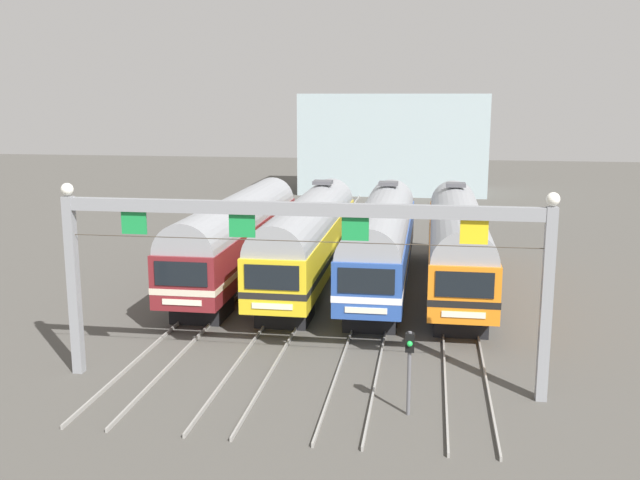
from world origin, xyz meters
TOP-DOWN VIEW (x-y plane):
  - ground_plane at (0.00, 0.00)m, footprint 160.00×160.00m
  - track_bed at (0.00, 17.00)m, footprint 13.08×70.00m
  - commuter_train_maroon at (-5.79, -0.01)m, footprint 2.88×18.06m
  - commuter_train_yellow at (-1.93, -0.00)m, footprint 2.88×18.06m
  - commuter_train_blue at (1.93, -0.00)m, footprint 2.88×18.06m
  - commuter_train_orange at (5.79, -0.00)m, footprint 2.88×18.06m
  - catenary_gantry at (0.00, -13.50)m, footprint 16.82×0.44m
  - yard_signal_mast at (3.86, -15.34)m, footprint 0.28×0.35m
  - maintenance_building at (0.43, 40.06)m, footprint 18.91×10.00m

SIDE VIEW (x-z plane):
  - ground_plane at x=0.00m, z-range 0.00..0.00m
  - track_bed at x=0.00m, z-range 0.00..0.15m
  - yard_signal_mast at x=3.86m, z-range 0.55..3.31m
  - commuter_train_maroon at x=-5.79m, z-range 0.30..5.07m
  - commuter_train_yellow at x=-1.93m, z-range 0.16..5.21m
  - commuter_train_blue at x=1.93m, z-range 0.16..5.21m
  - commuter_train_orange at x=5.79m, z-range 0.16..5.21m
  - maintenance_building at x=0.43m, z-range 0.00..10.16m
  - catenary_gantry at x=0.00m, z-range 1.60..8.57m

